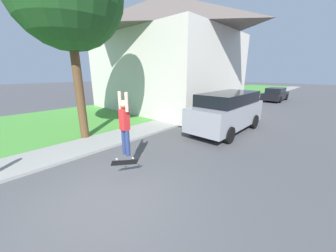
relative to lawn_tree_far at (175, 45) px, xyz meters
name	(u,v)px	position (x,y,z in m)	size (l,w,h in m)	color
ground_plane	(105,198)	(4.96, -8.35, -4.74)	(120.00, 120.00, 0.00)	#49494C
lawn	(123,113)	(-3.04, -2.35, -4.70)	(10.00, 80.00, 0.08)	#478E38
sidewalk	(166,123)	(1.36, -2.35, -4.69)	(1.80, 80.00, 0.10)	gray
house	(165,52)	(-2.41, 1.60, -0.19)	(11.25, 8.60, 8.59)	beige
lawn_tree_far	(175,45)	(0.00, 0.00, 0.00)	(3.74, 3.74, 6.56)	brown
suv_parked	(227,111)	(4.62, -1.19, -3.66)	(2.06, 4.98, 2.00)	gray
car_down_street	(275,94)	(3.52, 12.70, -4.06)	(1.85, 4.54, 1.39)	black
skateboarder	(125,124)	(4.39, -7.26, -3.17)	(0.41, 0.21, 1.85)	navy
skateboard	(125,162)	(4.53, -7.43, -4.26)	(0.36, 0.72, 0.34)	black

